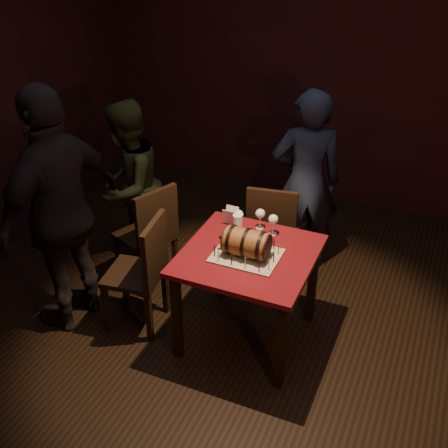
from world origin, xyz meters
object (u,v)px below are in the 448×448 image
at_px(chair_back, 272,229).
at_px(person_back, 306,182).
at_px(wine_glass_mid, 260,214).
at_px(person_left_front, 61,212).
at_px(wine_glass_left, 239,216).
at_px(person_left_rear, 128,187).
at_px(pint_of_ale, 238,224).
at_px(chair_left_front, 144,268).
at_px(chair_left_rear, 150,232).
at_px(barrel_cake, 247,243).
at_px(pub_table, 248,266).
at_px(wine_glass_right, 273,220).

relative_size(chair_back, person_back, 0.58).
relative_size(wine_glass_mid, person_left_front, 0.09).
height_order(wine_glass_left, person_left_rear, person_left_rear).
height_order(chair_back, person_left_front, person_left_front).
distance_m(pint_of_ale, chair_back, 0.60).
bearing_deg(chair_left_front, wine_glass_mid, 36.03).
distance_m(wine_glass_left, person_left_rear, 1.17).
xyz_separation_m(wine_glass_left, pint_of_ale, (0.01, -0.05, -0.05)).
xyz_separation_m(pint_of_ale, person_left_front, (-1.15, -0.52, 0.11)).
xyz_separation_m(pint_of_ale, person_back, (0.25, 0.90, -0.02)).
relative_size(chair_back, chair_left_front, 1.00).
distance_m(chair_left_front, person_left_front, 0.71).
height_order(pint_of_ale, person_back, person_back).
relative_size(wine_glass_left, wine_glass_mid, 1.00).
bearing_deg(chair_left_rear, wine_glass_mid, 2.99).
distance_m(barrel_cake, wine_glass_mid, 0.39).
xyz_separation_m(wine_glass_left, wine_glass_mid, (0.14, 0.08, -0.00)).
height_order(pub_table, pint_of_ale, pint_of_ale).
distance_m(chair_back, person_left_rear, 1.27).
xyz_separation_m(chair_left_front, person_back, (0.83, 1.29, 0.28)).
bearing_deg(wine_glass_left, barrel_cake, -59.07).
relative_size(wine_glass_left, chair_left_rear, 0.17).
bearing_deg(chair_back, wine_glass_mid, -86.67).
distance_m(pub_table, barrel_cake, 0.22).
distance_m(pint_of_ale, chair_left_front, 0.76).
height_order(pint_of_ale, chair_left_front, chair_left_front).
relative_size(pint_of_ale, person_back, 0.09).
bearing_deg(wine_glass_left, wine_glass_right, 8.05).
bearing_deg(pint_of_ale, wine_glass_left, 105.71).
bearing_deg(chair_left_rear, wine_glass_left, -2.16).
relative_size(wine_glass_left, chair_left_front, 0.17).
bearing_deg(barrel_cake, wine_glass_mid, 96.60).
xyz_separation_m(wine_glass_right, chair_left_rear, (-1.03, -0.01, -0.35)).
relative_size(barrel_cake, wine_glass_left, 2.22).
bearing_deg(chair_back, pint_of_ale, -101.63).
bearing_deg(person_back, pub_table, 62.47).
distance_m(wine_glass_right, pint_of_ale, 0.26).
bearing_deg(wine_glass_left, wine_glass_mid, 28.86).
bearing_deg(pub_table, wine_glass_left, 124.78).
bearing_deg(pint_of_ale, pub_table, -51.74).
relative_size(chair_left_front, person_left_front, 0.50).
relative_size(wine_glass_right, chair_left_front, 0.17).
distance_m(barrel_cake, person_left_rear, 1.44).
bearing_deg(chair_back, wine_glass_right, -72.06).
distance_m(pub_table, person_back, 1.13).
xyz_separation_m(wine_glass_right, chair_left_front, (-0.82, -0.47, -0.35)).
distance_m(wine_glass_left, pint_of_ale, 0.07).
xyz_separation_m(chair_left_rear, person_left_rear, (-0.34, 0.25, 0.22)).
relative_size(person_left_rear, person_left_front, 0.80).
relative_size(chair_left_rear, chair_left_front, 1.00).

